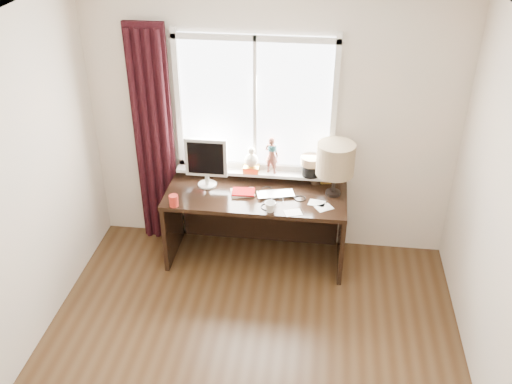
# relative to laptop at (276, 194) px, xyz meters

# --- Properties ---
(ceiling) EXTENTS (3.50, 4.00, 0.00)m
(ceiling) POSITION_rel_laptop_xyz_m (-0.09, -1.62, 1.84)
(ceiling) COLOR white
(ceiling) RESTS_ON wall_back
(wall_back) EXTENTS (3.50, 0.00, 2.60)m
(wall_back) POSITION_rel_laptop_xyz_m (-0.09, 0.38, 0.54)
(wall_back) COLOR beige
(wall_back) RESTS_ON ground
(laptop) EXTENTS (0.39, 0.30, 0.03)m
(laptop) POSITION_rel_laptop_xyz_m (0.00, 0.00, 0.00)
(laptop) COLOR silver
(laptop) RESTS_ON desk
(mug) EXTENTS (0.14, 0.14, 0.10)m
(mug) POSITION_rel_laptop_xyz_m (-0.02, -0.28, 0.04)
(mug) COLOR white
(mug) RESTS_ON desk
(red_cup) EXTENTS (0.08, 0.08, 0.11)m
(red_cup) POSITION_rel_laptop_xyz_m (-0.90, -0.29, 0.04)
(red_cup) COLOR #A82318
(red_cup) RESTS_ON desk
(window) EXTENTS (1.52, 0.22, 1.40)m
(window) POSITION_rel_laptop_xyz_m (-0.21, 0.33, 0.55)
(window) COLOR white
(window) RESTS_ON ground
(curtain) EXTENTS (0.38, 0.09, 2.25)m
(curtain) POSITION_rel_laptop_xyz_m (-1.22, 0.28, 0.35)
(curtain) COLOR black
(curtain) RESTS_ON floor
(desk) EXTENTS (1.70, 0.70, 0.75)m
(desk) POSITION_rel_laptop_xyz_m (-0.19, 0.10, -0.26)
(desk) COLOR #331F14
(desk) RESTS_ON floor
(monitor) EXTENTS (0.40, 0.18, 0.49)m
(monitor) POSITION_rel_laptop_xyz_m (-0.67, 0.11, 0.26)
(monitor) COLOR beige
(monitor) RESTS_ON desk
(notebook_stack) EXTENTS (0.25, 0.21, 0.03)m
(notebook_stack) POSITION_rel_laptop_xyz_m (-0.31, -0.01, 0.00)
(notebook_stack) COLOR beige
(notebook_stack) RESTS_ON desk
(brush_holder) EXTENTS (0.09, 0.09, 0.25)m
(brush_holder) POSITION_rel_laptop_xyz_m (0.36, 0.28, 0.05)
(brush_holder) COLOR black
(brush_holder) RESTS_ON desk
(icon_frame) EXTENTS (0.10, 0.04, 0.13)m
(icon_frame) POSITION_rel_laptop_xyz_m (0.46, 0.28, 0.05)
(icon_frame) COLOR gold
(icon_frame) RESTS_ON desk
(table_lamp) EXTENTS (0.35, 0.35, 0.52)m
(table_lamp) POSITION_rel_laptop_xyz_m (0.53, 0.10, 0.35)
(table_lamp) COLOR black
(table_lamp) RESTS_ON desk
(loose_papers) EXTENTS (0.45, 0.33, 0.00)m
(loose_papers) POSITION_rel_laptop_xyz_m (0.34, -0.17, -0.01)
(loose_papers) COLOR white
(loose_papers) RESTS_ON desk
(desk_cables) EXTENTS (0.46, 0.45, 0.01)m
(desk_cables) POSITION_rel_laptop_xyz_m (0.02, -0.07, -0.01)
(desk_cables) COLOR black
(desk_cables) RESTS_ON desk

